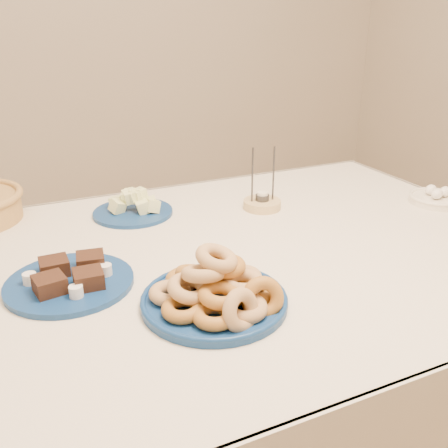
{
  "coord_description": "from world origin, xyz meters",
  "views": [
    {
      "loc": [
        -0.45,
        -1.01,
        1.29
      ],
      "look_at": [
        0.0,
        -0.05,
        0.85
      ],
      "focal_mm": 40.0,
      "sensor_mm": 36.0,
      "label": 1
    }
  ],
  "objects_px": {
    "dining_table": "(216,292)",
    "brownie_plate": "(70,279)",
    "candle_holder": "(262,203)",
    "egg_bowl": "(436,198)",
    "melon_plate": "(134,207)",
    "donut_platter": "(217,292)"
  },
  "relations": [
    {
      "from": "dining_table",
      "to": "brownie_plate",
      "type": "xyz_separation_m",
      "value": [
        -0.35,
        -0.01,
        0.12
      ]
    },
    {
      "from": "dining_table",
      "to": "melon_plate",
      "type": "bearing_deg",
      "value": 107.4
    },
    {
      "from": "brownie_plate",
      "to": "candle_holder",
      "type": "relative_size",
      "value": 1.49
    },
    {
      "from": "melon_plate",
      "to": "candle_holder",
      "type": "height_order",
      "value": "candle_holder"
    },
    {
      "from": "dining_table",
      "to": "brownie_plate",
      "type": "height_order",
      "value": "brownie_plate"
    },
    {
      "from": "donut_platter",
      "to": "egg_bowl",
      "type": "relative_size",
      "value": 1.71
    },
    {
      "from": "dining_table",
      "to": "brownie_plate",
      "type": "relative_size",
      "value": 6.0
    },
    {
      "from": "brownie_plate",
      "to": "egg_bowl",
      "type": "bearing_deg",
      "value": 2.58
    },
    {
      "from": "melon_plate",
      "to": "candle_holder",
      "type": "relative_size",
      "value": 1.34
    },
    {
      "from": "brownie_plate",
      "to": "candle_holder",
      "type": "distance_m",
      "value": 0.65
    },
    {
      "from": "melon_plate",
      "to": "egg_bowl",
      "type": "xyz_separation_m",
      "value": [
        0.88,
        -0.3,
        -0.0
      ]
    },
    {
      "from": "egg_bowl",
      "to": "dining_table",
      "type": "bearing_deg",
      "value": -176.85
    },
    {
      "from": "dining_table",
      "to": "egg_bowl",
      "type": "xyz_separation_m",
      "value": [
        0.77,
        0.04,
        0.12
      ]
    },
    {
      "from": "melon_plate",
      "to": "candle_holder",
      "type": "xyz_separation_m",
      "value": [
        0.37,
        -0.12,
        -0.0
      ]
    },
    {
      "from": "brownie_plate",
      "to": "egg_bowl",
      "type": "relative_size",
      "value": 1.35
    },
    {
      "from": "donut_platter",
      "to": "egg_bowl",
      "type": "bearing_deg",
      "value": 16.66
    },
    {
      "from": "brownie_plate",
      "to": "dining_table",
      "type": "bearing_deg",
      "value": 1.29
    },
    {
      "from": "melon_plate",
      "to": "dining_table",
      "type": "bearing_deg",
      "value": -72.6
    },
    {
      "from": "candle_holder",
      "to": "egg_bowl",
      "type": "bearing_deg",
      "value": -19.94
    },
    {
      "from": "dining_table",
      "to": "melon_plate",
      "type": "relative_size",
      "value": 6.69
    },
    {
      "from": "candle_holder",
      "to": "egg_bowl",
      "type": "height_order",
      "value": "candle_holder"
    },
    {
      "from": "dining_table",
      "to": "donut_platter",
      "type": "xyz_separation_m",
      "value": [
        -0.09,
        -0.22,
        0.14
      ]
    }
  ]
}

